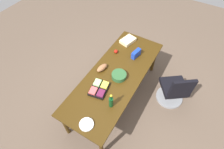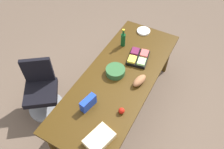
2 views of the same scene
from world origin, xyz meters
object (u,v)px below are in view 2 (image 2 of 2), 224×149
paper_plate_stack (144,31)px  wine_bottle (123,39)px  fruit_platter (138,57)px  apple_red (121,111)px  office_chair (42,93)px  sheet_cake (99,139)px  chip_bag_blue (88,103)px  salad_bowl (115,71)px  conference_table (119,80)px  bread_loaf (139,81)px

paper_plate_stack → wine_bottle: bearing=162.1°
fruit_platter → apple_red: (-0.93, -0.20, 0.01)m
office_chair → sheet_cake: bearing=-107.1°
office_chair → wine_bottle: 1.49m
chip_bag_blue → salad_bowl: bearing=-3.1°
office_chair → salad_bowl: office_chair is taller
wine_bottle → apple_red: wine_bottle is taller
office_chair → conference_table: bearing=-63.1°
conference_table → office_chair: (-0.53, 1.05, -0.36)m
paper_plate_stack → apple_red: 1.61m
bread_loaf → paper_plate_stack: 1.11m
bread_loaf → fruit_platter: 0.46m
fruit_platter → salad_bowl: bearing=158.6°
paper_plate_stack → bread_loaf: bearing=-159.7°
chip_bag_blue → bread_loaf: 0.75m
office_chair → apple_red: size_ratio=11.86×
chip_bag_blue → wine_bottle: wine_bottle is taller
wine_bottle → salad_bowl: wine_bottle is taller
bread_loaf → salad_bowl: bearing=90.2°
paper_plate_stack → conference_table: bearing=-174.7°
chip_bag_blue → bread_loaf: bearing=-31.9°
wine_bottle → bread_loaf: (-0.57, -0.54, -0.07)m
wine_bottle → paper_plate_stack: bearing=-17.9°
fruit_platter → office_chair: bearing=130.3°
office_chair → bread_loaf: 1.53m
salad_bowl → office_chair: bearing=119.6°
bread_loaf → sheet_cake: size_ratio=0.75×
fruit_platter → sheet_cake: (-1.36, -0.15, 0.00)m
chip_bag_blue → salad_bowl: 0.64m
office_chair → salad_bowl: size_ratio=3.35×
office_chair → bread_loaf: office_chair is taller
conference_table → wine_bottle: bearing=22.8°
fruit_platter → salad_bowl: salad_bowl is taller
apple_red → sheet_cake: size_ratio=0.24×
paper_plate_stack → salad_bowl: size_ratio=0.82×
wine_bottle → bread_loaf: wine_bottle is taller
conference_table → paper_plate_stack: size_ratio=11.11×
paper_plate_stack → sheet_cake: sheet_cake is taller
paper_plate_stack → salad_bowl: 1.04m
chip_bag_blue → paper_plate_stack: bearing=-0.4°
conference_table → fruit_platter: (0.43, -0.09, 0.11)m
conference_table → sheet_cake: bearing=-166.0°
office_chair → salad_bowl: (0.55, -0.98, 0.48)m
fruit_platter → paper_plate_stack: (0.63, 0.18, -0.02)m
paper_plate_stack → sheet_cake: size_ratio=0.69×
chip_bag_blue → conference_table: bearing=-10.1°
apple_red → paper_plate_stack: bearing=13.8°
office_chair → salad_bowl: bearing=-60.4°
chip_bag_blue → paper_plate_stack: size_ratio=1.00×
wine_bottle → apple_red: size_ratio=4.03×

